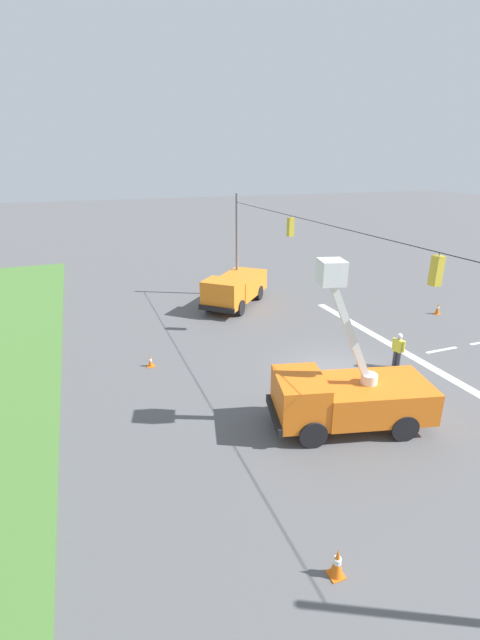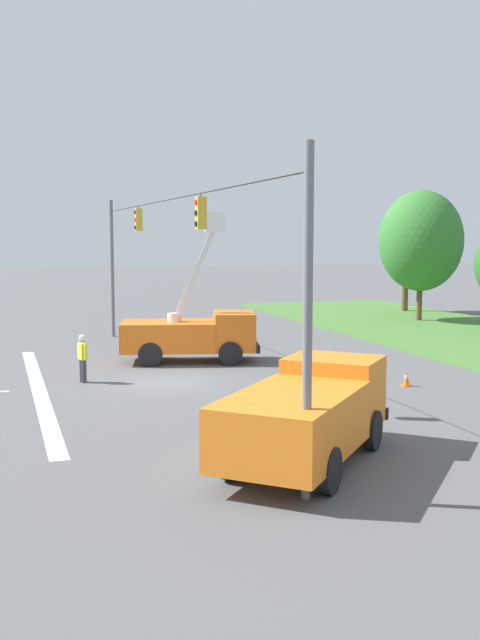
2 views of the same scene
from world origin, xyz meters
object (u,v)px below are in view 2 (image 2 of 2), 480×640
object	(u,v)px
traffic_cone_mid_left	(238,333)
traffic_cone_mid_right	(132,338)
utility_truck_support_near	(308,413)
tree_far_west	(406,241)
tree_west	(421,241)
utility_truck_bucket_lift	(193,331)
traffic_cone_foreground_left	(406,378)
road_worker	(83,355)

from	to	relation	value
traffic_cone_mid_left	traffic_cone_mid_right	bearing A→B (deg)	-101.11
utility_truck_support_near	traffic_cone_mid_right	xyz separation A→B (m)	(-20.98, -0.51, -0.94)
tree_far_west	tree_west	size ratio (longest dim) A/B	0.84
utility_truck_bucket_lift	utility_truck_support_near	distance (m)	14.77
traffic_cone_foreground_left	traffic_cone_mid_right	world-z (taller)	same
tree_far_west	traffic_cone_mid_right	distance (m)	23.34
utility_truck_support_near	traffic_cone_mid_left	distance (m)	20.52
tree_far_west	traffic_cone_foreground_left	bearing A→B (deg)	-30.37
tree_far_west	utility_truck_bucket_lift	bearing A→B (deg)	-51.38
tree_far_west	utility_truck_support_near	size ratio (longest dim) A/B	1.09
tree_west	utility_truck_support_near	world-z (taller)	tree_west
tree_west	traffic_cone_foreground_left	world-z (taller)	tree_west
traffic_cone_foreground_left	traffic_cone_mid_left	bearing A→B (deg)	-169.98
tree_far_west	traffic_cone_foreground_left	world-z (taller)	tree_far_west
utility_truck_bucket_lift	traffic_cone_mid_right	distance (m)	6.51
traffic_cone_mid_left	traffic_cone_mid_right	xyz separation A→B (m)	(-1.03, -5.24, -0.13)
traffic_cone_foreground_left	utility_truck_support_near	bearing A→B (deg)	-43.76
utility_truck_bucket_lift	traffic_cone_foreground_left	bearing A→B (deg)	38.58
utility_truck_bucket_lift	traffic_cone_foreground_left	size ratio (longest dim) A/B	10.71
road_worker	traffic_cone_foreground_left	size ratio (longest dim) A/B	3.01
road_worker	utility_truck_bucket_lift	bearing A→B (deg)	122.42
traffic_cone_mid_right	utility_truck_bucket_lift	bearing A→B (deg)	13.81
tree_west	road_worker	distance (m)	26.06
traffic_cone_foreground_left	traffic_cone_mid_left	xyz separation A→B (m)	(-12.67, -2.24, 0.13)
road_worker	traffic_cone_mid_right	bearing A→B (deg)	159.92
utility_truck_support_near	traffic_cone_mid_left	world-z (taller)	utility_truck_support_near
tree_far_west	utility_truck_support_near	world-z (taller)	tree_far_west
traffic_cone_foreground_left	traffic_cone_mid_right	distance (m)	15.61
tree_west	traffic_cone_foreground_left	bearing A→B (deg)	-32.73
traffic_cone_mid_right	traffic_cone_mid_left	bearing A→B (deg)	78.89
utility_truck_support_near	road_worker	distance (m)	12.23
tree_west	traffic_cone_mid_left	bearing A→B (deg)	-70.43
tree_far_west	road_worker	world-z (taller)	tree_far_west
tree_west	traffic_cone_mid_right	size ratio (longest dim) A/B	13.81
utility_truck_bucket_lift	traffic_cone_mid_right	xyz separation A→B (m)	(-6.25, -1.54, -1.03)
tree_west	traffic_cone_mid_right	bearing A→B (deg)	-78.64
traffic_cone_mid_left	tree_far_west	bearing A→B (deg)	123.22
tree_far_west	traffic_cone_mid_left	world-z (taller)	tree_far_west
utility_truck_bucket_lift	traffic_cone_mid_left	bearing A→B (deg)	144.62
utility_truck_support_near	traffic_cone_foreground_left	bearing A→B (deg)	136.24
traffic_cone_mid_left	traffic_cone_mid_right	size ratio (longest dim) A/B	1.40
tree_far_west	tree_west	xyz separation A→B (m)	(5.48, -2.22, 0.06)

